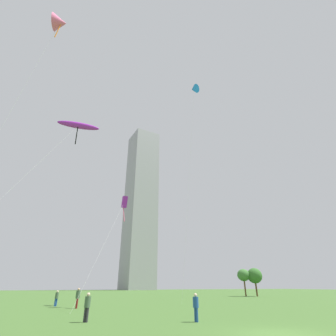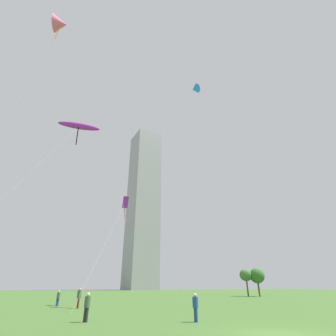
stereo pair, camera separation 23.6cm
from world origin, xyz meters
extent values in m
plane|color=#3D6028|center=(0.00, 0.00, 0.00)|extent=(280.00, 280.00, 0.00)
cylinder|color=#2D2D33|center=(-7.92, 7.90, 0.39)|extent=(0.15, 0.15, 0.79)
cylinder|color=#2D2D33|center=(-7.79, 7.79, 0.39)|extent=(0.15, 0.15, 0.79)
cylinder|color=#3F593F|center=(-7.85, 7.85, 1.10)|extent=(0.36, 0.36, 0.62)
sphere|color=beige|center=(-7.85, 7.85, 1.52)|extent=(0.21, 0.21, 0.21)
cylinder|color=#1E478C|center=(-1.53, 5.47, 0.38)|extent=(0.14, 0.14, 0.77)
cylinder|color=#1E478C|center=(-1.51, 5.31, 0.38)|extent=(0.14, 0.14, 0.77)
cylinder|color=#1E478C|center=(-1.52, 5.39, 1.07)|extent=(0.35, 0.35, 0.61)
sphere|color=beige|center=(-1.52, 5.39, 1.48)|extent=(0.21, 0.21, 0.21)
cylinder|color=#1E478C|center=(-9.47, 22.65, 0.37)|extent=(0.14, 0.14, 0.75)
cylinder|color=#1E478C|center=(-9.61, 22.59, 0.37)|extent=(0.14, 0.14, 0.75)
cylinder|color=#3F593F|center=(-9.54, 22.62, 1.04)|extent=(0.34, 0.34, 0.59)
sphere|color=beige|center=(-9.54, 22.62, 1.44)|extent=(0.20, 0.20, 0.20)
cylinder|color=maroon|center=(-7.63, 18.68, 0.44)|extent=(0.17, 0.17, 0.88)
cylinder|color=maroon|center=(-7.64, 18.87, 0.44)|extent=(0.17, 0.17, 0.88)
cylinder|color=#3F593F|center=(-7.63, 18.78, 1.23)|extent=(0.40, 0.40, 0.70)
sphere|color=tan|center=(-7.63, 18.78, 1.70)|extent=(0.24, 0.24, 0.24)
cylinder|color=silver|center=(-16.77, 12.79, 14.63)|extent=(5.09, 2.42, 29.25)
cone|color=#E5598C|center=(-14.23, 11.59, 29.25)|extent=(1.84, 2.23, 2.03)
cylinder|color=orange|center=(-14.23, 11.59, 27.92)|extent=(0.37, 0.26, 2.06)
cylinder|color=silver|center=(5.72, 19.56, 16.24)|extent=(1.98, 2.55, 32.47)
cone|color=blue|center=(6.70, 18.29, 32.47)|extent=(1.99, 1.96, 1.76)
cylinder|color=silver|center=(-6.08, 15.96, 5.63)|extent=(4.79, 5.46, 11.26)
cube|color=purple|center=(-3.70, 18.68, 11.26)|extent=(0.58, 0.86, 1.49)
cylinder|color=#E5598C|center=(-3.70, 18.68, 9.90)|extent=(0.33, 0.42, 2.11)
cylinder|color=silver|center=(-14.58, 12.16, 9.05)|extent=(8.41, 4.94, 18.11)
ellipsoid|color=purple|center=(-10.38, 14.62, 18.10)|extent=(4.66, 1.78, 1.17)
cylinder|color=black|center=(-10.38, 14.62, 16.79)|extent=(0.15, 0.40, 2.02)
cylinder|color=brown|center=(27.29, 37.43, 1.58)|extent=(0.30, 0.30, 3.16)
ellipsoid|color=#3D7033|center=(27.29, 37.43, 4.09)|extent=(2.64, 2.64, 2.43)
cylinder|color=brown|center=(29.29, 36.32, 1.44)|extent=(0.33, 0.33, 2.88)
ellipsoid|color=#336628|center=(29.29, 36.32, 3.96)|extent=(3.08, 3.08, 3.05)
cube|color=#939399|center=(30.28, 131.18, 47.19)|extent=(17.59, 18.20, 94.38)
camera|label=1|loc=(-9.92, -10.49, 2.02)|focal=26.77mm
camera|label=2|loc=(-9.71, -10.58, 2.02)|focal=26.77mm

